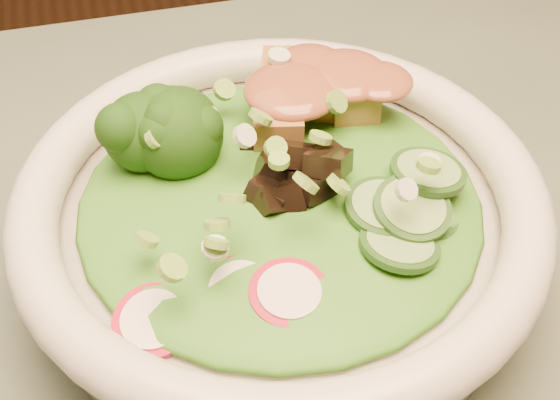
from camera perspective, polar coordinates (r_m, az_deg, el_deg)
name	(u,v)px	position (r m, az deg, el deg)	size (l,w,h in m)	color
salad_bowl	(280,227)	(0.43, 0.00, -1.97)	(0.28, 0.28, 0.08)	beige
lettuce_bed	(280,199)	(0.41, 0.00, 0.10)	(0.22, 0.22, 0.03)	#205D13
broccoli_florets	(160,153)	(0.42, -8.80, 3.41)	(0.08, 0.07, 0.05)	black
radish_slices	(242,294)	(0.36, -2.77, -6.88)	(0.12, 0.04, 0.02)	maroon
cucumber_slices	(411,210)	(0.39, 9.56, -0.71)	(0.07, 0.07, 0.04)	#78A45B
mushroom_heap	(287,162)	(0.41, 0.52, 2.81)	(0.07, 0.07, 0.04)	black
tofu_cubes	(317,106)	(0.45, 2.69, 6.89)	(0.09, 0.06, 0.04)	#A77337
peanut_sauce	(317,87)	(0.44, 2.75, 8.29)	(0.07, 0.06, 0.02)	brown
scallion_garnish	(280,162)	(0.39, 0.00, 2.77)	(0.20, 0.20, 0.03)	#70A43A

